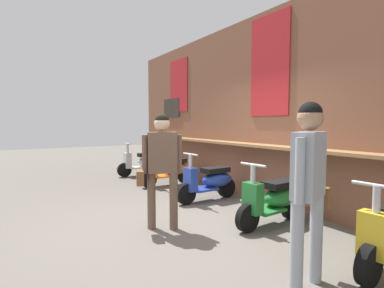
# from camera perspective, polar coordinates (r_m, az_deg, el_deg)

# --- Properties ---
(ground_plane) EXTENTS (31.75, 31.75, 0.00)m
(ground_plane) POSITION_cam_1_polar(r_m,az_deg,el_deg) (4.85, -1.13, -14.48)
(ground_plane) COLOR #605B54
(market_stall_facade) EXTENTS (11.34, 0.61, 3.65)m
(market_stall_facade) POSITION_cam_1_polar(r_m,az_deg,el_deg) (5.91, 15.94, 6.60)
(market_stall_facade) COLOR brown
(market_stall_facade) RESTS_ON ground_plane
(scooter_silver) EXTENTS (0.49, 1.40, 0.97)m
(scooter_silver) POSITION_cam_1_polar(r_m,az_deg,el_deg) (8.93, -9.13, -3.42)
(scooter_silver) COLOR #B2B5BA
(scooter_silver) RESTS_ON ground_plane
(scooter_orange) EXTENTS (0.46, 1.40, 0.97)m
(scooter_orange) POSITION_cam_1_polar(r_m,az_deg,el_deg) (7.44, -4.12, -4.87)
(scooter_orange) COLOR orange
(scooter_orange) RESTS_ON ground_plane
(scooter_blue) EXTENTS (0.46, 1.40, 0.97)m
(scooter_blue) POSITION_cam_1_polar(r_m,az_deg,el_deg) (6.02, 3.54, -7.00)
(scooter_blue) COLOR #233D9E
(scooter_blue) RESTS_ON ground_plane
(scooter_green) EXTENTS (0.49, 1.40, 0.97)m
(scooter_green) POSITION_cam_1_polar(r_m,az_deg,el_deg) (4.80, 15.36, -9.99)
(scooter_green) COLOR #237533
(scooter_green) RESTS_ON ground_plane
(shopper_with_handbag) EXTENTS (0.39, 0.67, 1.67)m
(shopper_with_handbag) POSITION_cam_1_polar(r_m,az_deg,el_deg) (4.33, -5.88, -2.90)
(shopper_with_handbag) COLOR brown
(shopper_with_handbag) RESTS_ON ground_plane
(shopper_browsing) EXTENTS (0.44, 0.67, 1.73)m
(shopper_browsing) POSITION_cam_1_polar(r_m,az_deg,el_deg) (2.98, 21.30, -5.43)
(shopper_browsing) COLOR #999EA8
(shopper_browsing) RESTS_ON ground_plane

